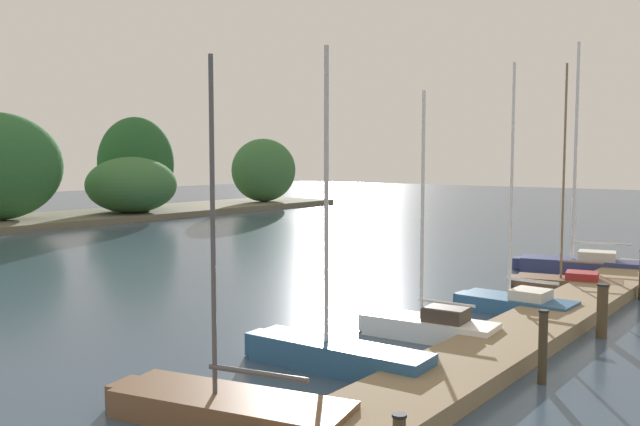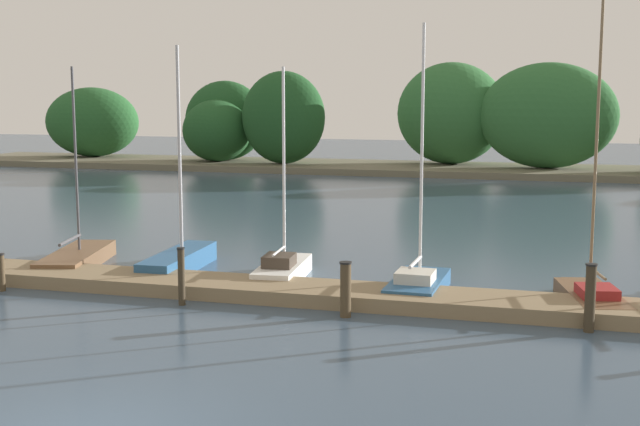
{
  "view_description": "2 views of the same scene",
  "coord_description": "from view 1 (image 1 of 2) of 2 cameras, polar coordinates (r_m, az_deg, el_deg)",
  "views": [
    {
      "loc": [
        -14.18,
        3.56,
        4.22
      ],
      "look_at": [
        -4.34,
        11.12,
        3.19
      ],
      "focal_mm": 37.77,
      "sensor_mm": 36.0,
      "label": 1
    },
    {
      "loc": [
        6.51,
        -10.09,
        5.03
      ],
      "look_at": [
        0.54,
        11.21,
        1.85
      ],
      "focal_mm": 46.65,
      "sensor_mm": 36.0,
      "label": 2
    }
  ],
  "objects": [
    {
      "name": "sailboat_5",
      "position": [
        23.06,
        20.1,
        -5.36
      ],
      "size": [
        1.77,
        3.54,
        7.17
      ],
      "rotation": [
        0.0,
        0.0,
        1.79
      ],
      "color": "brown",
      "rests_on": "ground"
    },
    {
      "name": "dock_pier",
      "position": [
        15.75,
        15.98,
        -10.34
      ],
      "size": [
        26.61,
        1.8,
        0.35
      ],
      "color": "#847051",
      "rests_on": "ground"
    },
    {
      "name": "sailboat_4",
      "position": [
        19.22,
        16.12,
        -7.17
      ],
      "size": [
        1.29,
        3.3,
        6.75
      ],
      "rotation": [
        0.0,
        0.0,
        1.54
      ],
      "color": "#285684",
      "rests_on": "ground"
    },
    {
      "name": "sailboat_6",
      "position": [
        26.44,
        21.01,
        -3.83
      ],
      "size": [
        2.13,
        4.6,
        8.35
      ],
      "rotation": [
        0.0,
        0.0,
        1.8
      ],
      "color": "navy",
      "rests_on": "ground"
    },
    {
      "name": "sailboat_3",
      "position": [
        16.09,
        9.04,
        -9.3
      ],
      "size": [
        1.29,
        3.36,
        5.74
      ],
      "rotation": [
        0.0,
        0.0,
        1.66
      ],
      "color": "white",
      "rests_on": "ground"
    },
    {
      "name": "mooring_piling_3",
      "position": [
        17.2,
        22.79,
        -7.64
      ],
      "size": [
        0.29,
        0.29,
        1.28
      ],
      "color": "#4C3D28",
      "rests_on": "ground"
    },
    {
      "name": "sailboat_2",
      "position": [
        13.66,
        0.9,
        -11.72
      ],
      "size": [
        1.14,
        4.17,
        6.37
      ],
      "rotation": [
        0.0,
        0.0,
        1.62
      ],
      "color": "#285684",
      "rests_on": "ground"
    },
    {
      "name": "mooring_piling_2",
      "position": [
        13.41,
        18.36,
        -10.7
      ],
      "size": [
        0.19,
        0.19,
        1.4
      ],
      "color": "#3D3323",
      "rests_on": "ground"
    },
    {
      "name": "sailboat_1",
      "position": [
        11.27,
        -8.37,
        -15.85
      ],
      "size": [
        2.12,
        4.32,
        5.81
      ],
      "rotation": [
        0.0,
        0.0,
        1.81
      ],
      "color": "brown",
      "rests_on": "ground"
    }
  ]
}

